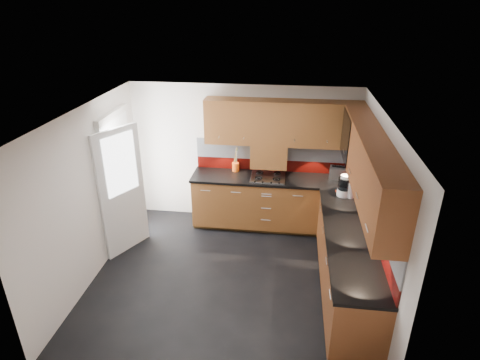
# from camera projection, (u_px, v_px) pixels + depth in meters

# --- Properties ---
(room) EXTENTS (4.00, 3.80, 2.64)m
(room) POSITION_uv_depth(u_px,v_px,m) (226.00, 183.00, 5.11)
(room) COLOR black
(base_cabinets) EXTENTS (2.70, 3.20, 0.95)m
(base_cabinets) POSITION_uv_depth(u_px,v_px,m) (304.00, 230.00, 6.08)
(base_cabinets) COLOR brown
(base_cabinets) RESTS_ON room
(countertop) EXTENTS (2.72, 3.22, 0.04)m
(countertop) POSITION_uv_depth(u_px,v_px,m) (306.00, 203.00, 5.87)
(countertop) COLOR black
(countertop) RESTS_ON base_cabinets
(backsplash) EXTENTS (2.70, 3.20, 0.54)m
(backsplash) POSITION_uv_depth(u_px,v_px,m) (322.00, 179.00, 5.92)
(backsplash) COLOR maroon
(backsplash) RESTS_ON countertop
(upper_cabinets) EXTENTS (2.50, 3.20, 0.72)m
(upper_cabinets) POSITION_uv_depth(u_px,v_px,m) (323.00, 142.00, 5.53)
(upper_cabinets) COLOR brown
(upper_cabinets) RESTS_ON room
(extractor_hood) EXTENTS (0.60, 0.33, 0.40)m
(extractor_hood) POSITION_uv_depth(u_px,v_px,m) (269.00, 155.00, 6.62)
(extractor_hood) COLOR brown
(extractor_hood) RESTS_ON room
(glass_cabinet) EXTENTS (0.32, 0.80, 0.66)m
(glass_cabinet) POSITION_uv_depth(u_px,v_px,m) (356.00, 135.00, 5.72)
(glass_cabinet) COLOR black
(glass_cabinet) RESTS_ON room
(back_door) EXTENTS (0.42, 1.19, 2.04)m
(back_door) POSITION_uv_depth(u_px,v_px,m) (121.00, 184.00, 6.19)
(back_door) COLOR white
(back_door) RESTS_ON room
(gas_hob) EXTENTS (0.56, 0.50, 0.04)m
(gas_hob) POSITION_uv_depth(u_px,v_px,m) (268.00, 177.00, 6.61)
(gas_hob) COLOR silver
(gas_hob) RESTS_ON countertop
(utensil_pot) EXTENTS (0.12, 0.12, 0.43)m
(utensil_pot) POSITION_uv_depth(u_px,v_px,m) (236.00, 166.00, 6.84)
(utensil_pot) COLOR orange
(utensil_pot) RESTS_ON countertop
(toaster) EXTENTS (0.31, 0.22, 0.21)m
(toaster) POSITION_uv_depth(u_px,v_px,m) (339.00, 173.00, 6.55)
(toaster) COLOR silver
(toaster) RESTS_ON countertop
(food_processor) EXTENTS (0.20, 0.20, 0.33)m
(food_processor) POSITION_uv_depth(u_px,v_px,m) (344.00, 186.00, 5.97)
(food_processor) COLOR white
(food_processor) RESTS_ON countertop
(paper_towel) EXTENTS (0.15, 0.15, 0.25)m
(paper_towel) POSITION_uv_depth(u_px,v_px,m) (351.00, 190.00, 5.94)
(paper_towel) COLOR white
(paper_towel) RESTS_ON countertop
(orange_cloth) EXTENTS (0.15, 0.13, 0.01)m
(orange_cloth) POSITION_uv_depth(u_px,v_px,m) (340.00, 192.00, 6.13)
(orange_cloth) COLOR red
(orange_cloth) RESTS_ON countertop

